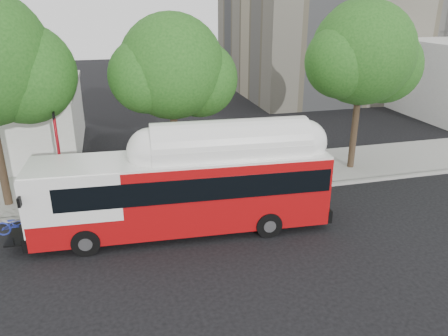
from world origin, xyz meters
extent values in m
plane|color=black|center=(0.00, 0.00, 0.00)|extent=(120.00, 120.00, 0.00)
cube|color=gray|center=(0.00, 6.50, 0.07)|extent=(60.00, 5.00, 0.15)
cube|color=gray|center=(0.00, 3.90, 0.07)|extent=(60.00, 0.30, 0.15)
cube|color=maroon|center=(-3.00, 3.90, 0.08)|extent=(10.00, 0.32, 0.16)
sphere|color=#1C4B15|center=(-7.41, 5.70, 6.08)|extent=(4.35, 4.35, 4.35)
cylinder|color=#2D2116|center=(-1.00, 6.00, 2.72)|extent=(0.36, 0.36, 5.44)
sphere|color=#1C4B15|center=(-1.00, 6.00, 6.12)|extent=(5.00, 5.00, 5.00)
sphere|color=#1C4B15|center=(0.38, 6.20, 5.44)|extent=(3.75, 3.75, 3.75)
cylinder|color=#2D2116|center=(9.00, 5.80, 2.88)|extent=(0.36, 0.36, 5.76)
sphere|color=#1C4B15|center=(9.00, 5.80, 6.48)|extent=(5.40, 5.40, 5.40)
sphere|color=#1C4B15|center=(10.48, 6.00, 5.76)|extent=(4.05, 4.05, 4.05)
cube|color=#A20B0D|center=(-1.44, 1.19, 1.77)|extent=(11.91, 3.29, 2.84)
cube|color=black|center=(-0.95, 1.16, 2.35)|extent=(10.74, 3.28, 0.93)
cube|color=white|center=(-1.44, 1.19, 3.23)|extent=(11.91, 3.21, 0.10)
cube|color=white|center=(0.51, 1.07, 3.48)|extent=(6.39, 2.36, 0.54)
cube|color=black|center=(-7.86, 1.60, 0.49)|extent=(0.90, 1.81, 0.06)
imported|color=#22309E|center=(-7.86, 1.60, 0.96)|extent=(0.69, 1.72, 0.88)
cylinder|color=#AA121B|center=(-6.33, 4.29, 2.20)|extent=(0.13, 0.13, 4.39)
cube|color=black|center=(-6.33, 4.29, 4.50)|extent=(0.05, 0.44, 0.27)
camera|label=1|loc=(-3.95, -14.92, 9.08)|focal=35.00mm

